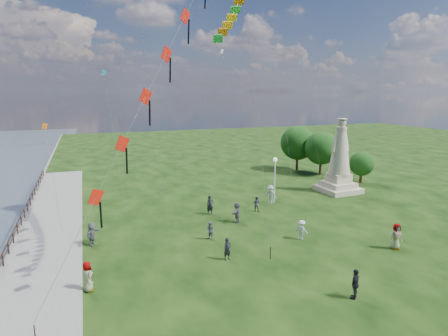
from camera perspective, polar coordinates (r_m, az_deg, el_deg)
name	(u,v)px	position (r m, az deg, el deg)	size (l,w,h in m)	color
waterfront	(24,259)	(29.68, -28.15, -12.19)	(200.00, 200.00, 1.51)	#364651
statue	(339,165)	(43.98, 17.17, 0.48)	(4.28, 4.28, 8.30)	tan
lamppost	(275,170)	(38.27, 7.77, -0.32)	(0.43, 0.43, 4.69)	silver
tree_row	(313,147)	(53.19, 13.46, 3.11)	(7.27, 13.53, 6.42)	#382314
person_0	(227,249)	(25.81, 0.53, -12.23)	(0.57, 0.38, 1.58)	black
person_1	(210,231)	(29.07, -2.11, -9.56)	(0.71, 0.44, 1.45)	#595960
person_2	(302,230)	(29.77, 11.74, -9.21)	(0.99, 0.51, 1.53)	silver
person_3	(355,284)	(22.63, 19.38, -16.29)	(1.03, 0.52, 1.75)	black
person_4	(396,236)	(30.08, 24.75, -9.45)	(0.94, 0.58, 1.92)	#595960
person_5	(92,234)	(29.71, -19.49, -9.44)	(1.64, 0.71, 1.77)	#595960
person_6	(210,205)	(34.78, -2.14, -5.65)	(0.66, 0.43, 1.81)	black
person_7	(256,203)	(35.85, 4.96, -5.41)	(0.74, 0.45, 1.51)	#595960
person_8	(271,194)	(38.36, 7.11, -4.01)	(1.23, 0.63, 1.90)	silver
person_10	(88,276)	(23.48, -20.07, -15.26)	(0.86, 0.53, 1.77)	#595960
person_11	(237,212)	(32.73, 1.99, -6.74)	(1.71, 0.74, 1.85)	#595960
red_kite_train	(155,82)	(23.07, -10.52, 12.81)	(11.39, 9.35, 18.99)	black
small_kites	(197,57)	(42.37, -4.09, 16.48)	(28.34, 14.88, 30.57)	teal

